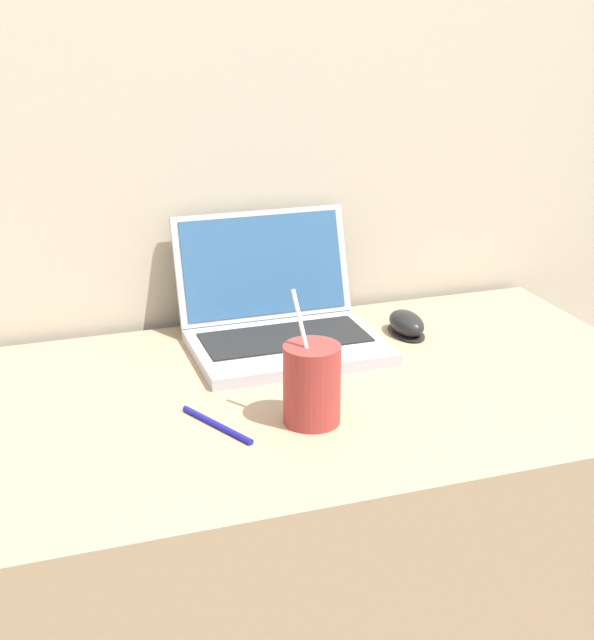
# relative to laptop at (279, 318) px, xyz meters

# --- Properties ---
(wall_back) EXTENTS (7.00, 0.04, 2.50)m
(wall_back) POSITION_rel_laptop_xyz_m (-0.03, 0.17, 0.50)
(wall_back) COLOR #BCB299
(wall_back) RESTS_ON ground_plane
(desk) EXTENTS (1.20, 0.66, 0.71)m
(desk) POSITION_rel_laptop_xyz_m (-0.03, -0.20, -0.40)
(desk) COLOR tan
(desk) RESTS_ON ground_plane
(laptop) EXTENTS (0.32, 0.30, 0.21)m
(laptop) POSITION_rel_laptop_xyz_m (0.00, 0.00, 0.00)
(laptop) COLOR #ADADB2
(laptop) RESTS_ON desk
(drink_cup) EXTENTS (0.08, 0.08, 0.20)m
(drink_cup) POSITION_rel_laptop_xyz_m (-0.05, -0.31, 0.02)
(drink_cup) COLOR #9E332D
(drink_cup) RESTS_ON desk
(computer_mouse) EXTENTS (0.06, 0.10, 0.04)m
(computer_mouse) POSITION_rel_laptop_xyz_m (0.23, -0.04, -0.03)
(computer_mouse) COLOR black
(computer_mouse) RESTS_ON desk
(pen) EXTENTS (0.07, 0.14, 0.01)m
(pen) POSITION_rel_laptop_xyz_m (-0.18, -0.28, -0.04)
(pen) COLOR #191999
(pen) RESTS_ON desk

